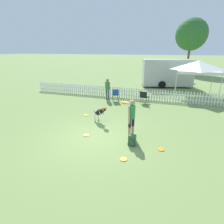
{
  "coord_description": "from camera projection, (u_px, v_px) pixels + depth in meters",
  "views": [
    {
      "loc": [
        2.64,
        -5.98,
        3.45
      ],
      "look_at": [
        0.3,
        1.14,
        0.76
      ],
      "focal_mm": 28.0,
      "sensor_mm": 36.0,
      "label": 1
    }
  ],
  "objects": [
    {
      "name": "folding_chair_blue_left",
      "position": [
        115.0,
        94.0,
        12.2
      ],
      "size": [
        0.57,
        0.58,
        0.88
      ],
      "rotation": [
        0.0,
        0.0,
        3.5
      ],
      "color": "#333338",
      "rests_on": "ground_plane"
    },
    {
      "name": "frisbee_far_scatter",
      "position": [
        86.0,
        115.0,
        9.7
      ],
      "size": [
        0.24,
        0.24,
        0.02
      ],
      "color": "orange",
      "rests_on": "ground_plane"
    },
    {
      "name": "spectator_standing",
      "position": [
        108.0,
        87.0,
        12.49
      ],
      "size": [
        0.4,
        0.27,
        1.51
      ],
      "rotation": [
        0.0,
        0.0,
        2.85
      ],
      "color": "#474C5B",
      "rests_on": "ground_plane"
    },
    {
      "name": "canopy_tent_main",
      "position": [
        198.0,
        67.0,
        13.04
      ],
      "size": [
        2.88,
        2.88,
        2.68
      ],
      "color": "silver",
      "rests_on": "ground_plane"
    },
    {
      "name": "handler_person",
      "position": [
        131.0,
        114.0,
        7.08
      ],
      "size": [
        0.77,
        0.98,
        1.6
      ],
      "rotation": [
        0.0,
        0.0,
        1.05
      ],
      "color": "tan",
      "rests_on": "ground_plane"
    },
    {
      "name": "picket_fence",
      "position": [
        130.0,
        93.0,
        12.9
      ],
      "size": [
        16.12,
        0.04,
        0.79
      ],
      "color": "white",
      "rests_on": "ground_plane"
    },
    {
      "name": "tree_left_grove",
      "position": [
        192.0,
        35.0,
        25.42
      ],
      "size": [
        4.51,
        4.51,
        7.76
      ],
      "color": "brown",
      "rests_on": "ground_plane"
    },
    {
      "name": "ground_plane",
      "position": [
        97.0,
        137.0,
        7.29
      ],
      "size": [
        240.0,
        240.0,
        0.0
      ],
      "primitive_type": "plane",
      "color": "olive"
    },
    {
      "name": "frisbee_midfield",
      "position": [
        124.0,
        159.0,
        5.81
      ],
      "size": [
        0.24,
        0.24,
        0.02
      ],
      "color": "orange",
      "rests_on": "ground_plane"
    },
    {
      "name": "folding_chair_center",
      "position": [
        144.0,
        96.0,
        11.72
      ],
      "size": [
        0.59,
        0.6,
        0.83
      ],
      "rotation": [
        0.0,
        0.0,
        2.9
      ],
      "color": "#333338",
      "rests_on": "ground_plane"
    },
    {
      "name": "leaping_dog",
      "position": [
        100.0,
        112.0,
        8.69
      ],
      "size": [
        0.97,
        0.65,
        0.87
      ],
      "rotation": [
        0.0,
        0.0,
        -2.1
      ],
      "color": "black",
      "rests_on": "ground_plane"
    },
    {
      "name": "frisbee_near_dog",
      "position": [
        86.0,
        135.0,
        7.44
      ],
      "size": [
        0.24,
        0.24,
        0.02
      ],
      "color": "orange",
      "rests_on": "ground_plane"
    },
    {
      "name": "frisbee_near_handler",
      "position": [
        161.0,
        149.0,
        6.37
      ],
      "size": [
        0.24,
        0.24,
        0.02
      ],
      "color": "orange",
      "rests_on": "ground_plane"
    },
    {
      "name": "backpack_on_grass",
      "position": [
        132.0,
        140.0,
        6.61
      ],
      "size": [
        0.28,
        0.23,
        0.42
      ],
      "color": "#2D5633",
      "rests_on": "ground_plane"
    },
    {
      "name": "equipment_trailer",
      "position": [
        167.0,
        72.0,
        16.89
      ],
      "size": [
        5.48,
        3.14,
        2.57
      ],
      "rotation": [
        0.0,
        0.0,
        0.24
      ],
      "color": "#B7B7B7",
      "rests_on": "ground_plane"
    }
  ]
}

